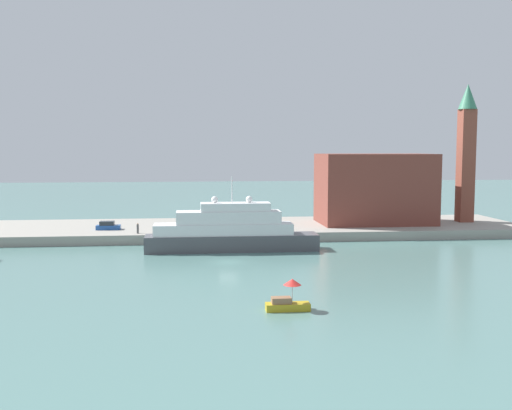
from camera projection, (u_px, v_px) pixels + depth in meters
name	position (u px, v px, depth m)	size (l,w,h in m)	color
ground	(228.00, 262.00, 81.87)	(400.00, 400.00, 0.00)	slate
quay_dock	(219.00, 229.00, 109.12)	(110.00, 23.23, 1.59)	gray
large_yacht	(230.00, 232.00, 90.82)	(26.10, 4.58, 11.26)	#4C4C51
small_motorboat	(288.00, 300.00, 57.41)	(4.24, 1.72, 3.07)	#B7991E
harbor_building	(375.00, 189.00, 111.24)	(20.50, 12.21, 12.86)	brown
bell_tower	(466.00, 147.00, 112.81)	(3.47, 3.47, 25.82)	brown
parked_car	(108.00, 226.00, 102.84)	(4.07, 1.80, 1.45)	#1E4C99
person_figure	(138.00, 229.00, 98.08)	(0.36, 0.36, 1.74)	#4C4C4C
mooring_bollard	(221.00, 231.00, 98.58)	(0.45, 0.45, 0.78)	black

